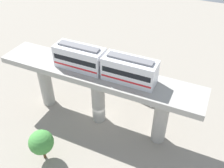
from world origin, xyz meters
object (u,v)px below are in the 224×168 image
train (104,63)px  parked_car_blue (82,72)px  parked_car_yellow (129,77)px  parked_car_white (143,96)px  tree_near_viaduct (41,142)px

train → parked_car_blue: bearing=46.2°
parked_car_yellow → parked_car_white: bearing=-136.2°
train → parked_car_blue: (8.67, 9.03, -9.50)m
parked_car_blue → tree_near_viaduct: bearing=-166.7°
train → parked_car_white: (7.04, -3.59, -9.50)m
parked_car_blue → parked_car_white: 12.72m
tree_near_viaduct → train: bearing=-25.0°
parked_car_blue → train: bearing=-135.7°
parked_car_blue → tree_near_viaduct: size_ratio=0.94×
train → parked_car_yellow: (10.81, 0.51, -9.50)m
train → tree_near_viaduct: size_ratio=2.98×
parked_car_white → parked_car_yellow: bearing=59.2°
train → parked_car_white: 12.36m
parked_car_blue → tree_near_viaduct: 18.51m
parked_car_yellow → tree_near_viaduct: size_ratio=0.95×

